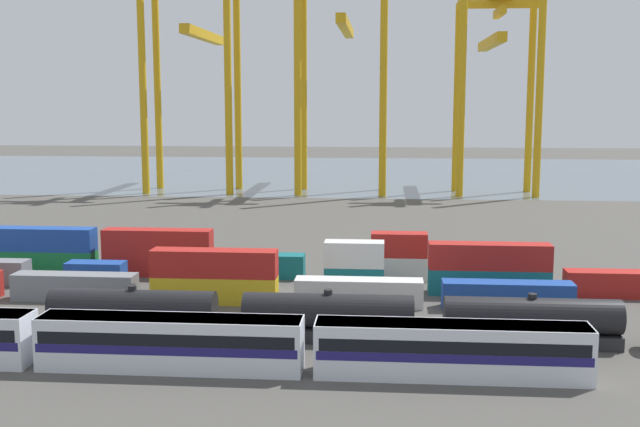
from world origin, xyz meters
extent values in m
plane|color=#4C4944|center=(0.00, 40.00, 0.00)|extent=(420.00, 420.00, 0.00)
cube|color=slate|center=(0.00, 132.31, 0.00)|extent=(400.00, 110.00, 0.01)
cube|color=silver|center=(-4.10, -23.17, 1.95)|extent=(19.22, 3.10, 3.90)
cube|color=navy|center=(-4.10, -23.17, 1.85)|extent=(18.84, 3.14, 0.64)
cube|color=black|center=(-4.10, -23.17, 2.63)|extent=(18.46, 3.13, 0.90)
cube|color=slate|center=(-4.10, -23.17, 3.72)|extent=(19.03, 2.85, 0.36)
cube|color=silver|center=(16.03, -23.17, 1.95)|extent=(19.22, 3.10, 3.90)
cube|color=navy|center=(16.03, -23.17, 1.85)|extent=(18.84, 3.14, 0.64)
cube|color=black|center=(16.03, -23.17, 2.63)|extent=(18.46, 3.13, 0.90)
cube|color=slate|center=(16.03, -23.17, 3.72)|extent=(19.03, 2.85, 0.36)
cube|color=#232326|center=(-9.42, -15.39, 0.55)|extent=(13.79, 2.50, 1.10)
cylinder|color=black|center=(-9.42, -15.39, 2.49)|extent=(13.79, 2.78, 2.78)
cylinder|color=black|center=(-9.42, -15.39, 4.06)|extent=(0.70, 0.70, 0.36)
cube|color=#232326|center=(6.77, -15.39, 0.55)|extent=(13.79, 2.50, 1.10)
cylinder|color=black|center=(6.77, -15.39, 2.49)|extent=(13.79, 2.78, 2.78)
cylinder|color=black|center=(6.77, -15.39, 4.06)|extent=(0.70, 0.70, 0.36)
cube|color=#232326|center=(22.97, -15.39, 0.55)|extent=(13.79, 2.50, 1.10)
cylinder|color=black|center=(22.97, -15.39, 2.49)|extent=(13.79, 2.78, 2.78)
cylinder|color=black|center=(22.97, -15.39, 4.06)|extent=(0.70, 0.70, 0.36)
cube|color=slate|center=(-18.85, -4.42, 1.30)|extent=(12.10, 2.44, 2.60)
cube|color=gold|center=(-4.98, -4.42, 1.30)|extent=(12.10, 2.44, 2.60)
cube|color=#AD211C|center=(-4.98, -4.42, 3.90)|extent=(12.10, 2.44, 2.60)
cube|color=silver|center=(8.89, -4.42, 1.30)|extent=(12.10, 2.44, 2.60)
cube|color=#1C4299|center=(22.76, -4.42, 1.30)|extent=(12.10, 2.44, 2.60)
cube|color=#1C4299|center=(-18.85, 1.19, 1.30)|extent=(6.04, 2.44, 2.60)
cube|color=#146066|center=(-5.31, 1.19, 1.30)|extent=(6.04, 2.44, 2.60)
cube|color=#146066|center=(8.23, 1.19, 1.30)|extent=(6.04, 2.44, 2.60)
cube|color=silver|center=(8.23, 1.19, 3.90)|extent=(6.04, 2.44, 2.60)
cube|color=#146066|center=(21.77, 1.19, 1.30)|extent=(12.10, 2.44, 2.60)
cube|color=#AD211C|center=(21.77, 1.19, 3.90)|extent=(12.10, 2.44, 2.60)
cube|color=#AD211C|center=(35.31, 1.19, 1.30)|extent=(12.10, 2.44, 2.60)
cube|color=#197538|center=(-27.16, 6.80, 1.30)|extent=(12.10, 2.44, 2.60)
cube|color=#1C4299|center=(-27.16, 6.80, 3.90)|extent=(12.10, 2.44, 2.60)
cube|color=#AD211C|center=(-13.82, 6.80, 1.30)|extent=(12.10, 2.44, 2.60)
cube|color=#AD211C|center=(-13.82, 6.80, 3.90)|extent=(12.10, 2.44, 2.60)
cube|color=#146066|center=(-0.48, 6.80, 1.30)|extent=(6.04, 2.44, 2.60)
cube|color=silver|center=(12.85, 6.80, 1.30)|extent=(6.04, 2.44, 2.60)
cube|color=#AD211C|center=(12.85, 6.80, 3.90)|extent=(6.04, 2.44, 2.60)
cylinder|color=gold|center=(-38.62, 82.20, 23.29)|extent=(1.50, 1.50, 46.59)
cylinder|color=gold|center=(-20.84, 82.20, 23.29)|extent=(1.50, 1.50, 46.59)
cylinder|color=gold|center=(-38.62, 92.58, 23.29)|extent=(1.50, 1.50, 46.59)
cylinder|color=gold|center=(-20.84, 92.58, 23.29)|extent=(1.50, 1.50, 46.59)
cube|color=gold|center=(-29.73, 99.72, 33.81)|extent=(2.00, 35.24, 2.00)
cylinder|color=gold|center=(-6.52, 81.66, 23.09)|extent=(1.50, 1.50, 46.19)
cylinder|color=gold|center=(10.73, 81.66, 23.09)|extent=(1.50, 1.50, 46.19)
cylinder|color=gold|center=(-6.52, 93.12, 23.09)|extent=(1.50, 1.50, 46.19)
cylinder|color=gold|center=(10.73, 93.12, 23.09)|extent=(1.50, 1.50, 46.19)
cube|color=gold|center=(2.11, 101.32, 35.55)|extent=(2.00, 39.80, 2.00)
cylinder|color=gold|center=(26.32, 82.51, 19.67)|extent=(1.50, 1.50, 39.34)
cylinder|color=gold|center=(41.57, 82.51, 19.67)|extent=(1.50, 1.50, 39.34)
cylinder|color=gold|center=(26.32, 92.27, 19.67)|extent=(1.50, 1.50, 39.34)
cylinder|color=gold|center=(41.57, 92.27, 19.67)|extent=(1.50, 1.50, 39.34)
cube|color=gold|center=(33.95, 87.39, 38.54)|extent=(16.85, 1.20, 1.60)
cube|color=gold|center=(33.95, 87.39, 36.94)|extent=(1.20, 11.36, 1.60)
cube|color=gold|center=(33.95, 98.82, 31.80)|extent=(2.00, 32.67, 2.00)
camera|label=1|loc=(11.21, -76.46, 19.35)|focal=43.77mm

